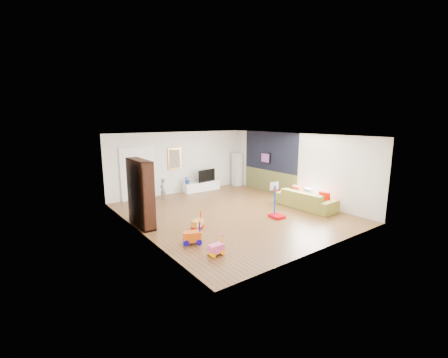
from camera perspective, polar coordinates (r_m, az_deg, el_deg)
floor at (r=10.60m, az=1.28°, el=-6.45°), size 6.50×7.50×0.00m
ceiling at (r=10.11m, az=1.35°, el=8.29°), size 6.50×7.50×0.00m
wall_back at (r=13.40m, az=-8.50°, el=3.09°), size 6.50×0.00×2.70m
wall_front at (r=7.71m, az=18.56°, el=-3.38°), size 6.50×0.00×2.70m
wall_left at (r=8.72m, az=-15.90°, el=-1.57°), size 0.00×7.50×2.70m
wall_right at (r=12.49m, az=13.25°, el=2.32°), size 0.00×7.50×2.70m
navy_accent at (r=13.36m, az=8.74°, el=5.21°), size 0.01×3.20×1.70m
olive_wainscot at (r=13.56m, az=8.57°, el=-0.47°), size 0.01×3.20×1.00m
doorway at (r=12.65m, az=-16.00°, el=0.92°), size 1.45×0.06×2.10m
painting_back at (r=13.22m, az=-9.40°, el=3.83°), size 0.62×0.06×0.92m
artwork_right at (r=13.49m, az=7.91°, el=4.01°), size 0.04×0.56×0.46m
media_console at (r=13.83m, az=-4.30°, el=-1.39°), size 1.78×0.47×0.41m
tall_cabinet at (r=14.79m, az=2.50°, el=1.82°), size 0.39×0.39×1.61m
bookshelf at (r=9.44m, az=-15.59°, el=-2.59°), size 0.39×1.41×2.06m
sofa at (r=11.48m, az=15.33°, el=-3.77°), size 0.96×2.28×0.66m
basketball_hoop at (r=10.09m, az=10.16°, el=-4.03°), size 0.44×0.52×1.19m
ride_on_yellow at (r=9.05m, az=-5.07°, el=-7.90°), size 0.45×0.37×0.51m
ride_on_orange at (r=8.01m, az=-6.10°, el=-10.09°), size 0.54×0.46×0.62m
ride_on_pink at (r=7.38m, az=-1.51°, el=-12.48°), size 0.38×0.23×0.50m
child at (r=12.58m, az=-11.61°, el=-1.78°), size 0.38×0.37×0.87m
tv at (r=13.85m, az=-3.56°, el=0.71°), size 0.99×0.30×0.57m
vase_plant at (r=13.41m, az=-6.98°, el=-0.11°), size 0.35×0.31×0.38m
pillow_left at (r=11.25m, az=18.61°, el=-3.26°), size 0.12×0.39×0.38m
pillow_center at (r=11.61m, az=15.89°, el=-2.66°), size 0.19×0.43×0.41m
pillow_right at (r=11.98m, az=13.72°, el=-2.12°), size 0.15×0.38×0.37m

